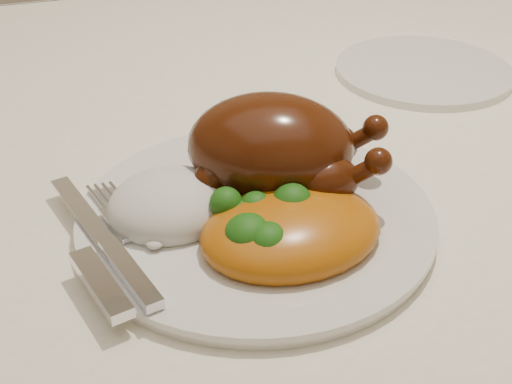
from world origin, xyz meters
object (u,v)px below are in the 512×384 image
object	(u,v)px
dinner_plate	(256,218)
dining_table	(183,224)
roast_chicken	(276,148)
side_plate	(423,71)

from	to	relation	value
dinner_plate	dining_table	bearing A→B (deg)	101.14
dinner_plate	roast_chicken	size ratio (longest dim) A/B	1.55
dining_table	dinner_plate	xyz separation A→B (m)	(0.03, -0.16, 0.11)
roast_chicken	dinner_plate	bearing A→B (deg)	-110.96
side_plate	dinner_plate	bearing A→B (deg)	-140.89
roast_chicken	side_plate	bearing A→B (deg)	62.38
dinner_plate	side_plate	bearing A→B (deg)	39.11
side_plate	dining_table	bearing A→B (deg)	-167.00
side_plate	roast_chicken	bearing A→B (deg)	-141.53
dining_table	dinner_plate	size ratio (longest dim) A/B	5.39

